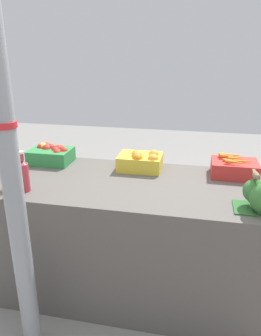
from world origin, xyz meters
The scene contains 10 objects.
ground_plane centered at (0.00, 0.00, 0.00)m, with size 10.00×10.00×0.00m, color gray.
market_table centered at (0.00, 0.00, 0.42)m, with size 1.82×0.84×0.84m, color #56514C.
support_pole centered at (-0.47, -0.64, 1.33)m, with size 0.12×0.12×2.65m.
apple_crate centered at (-0.69, 0.27, 0.91)m, with size 0.31×0.24×0.14m.
orange_crate centered at (0.02, 0.25, 0.91)m, with size 0.31×0.24×0.15m.
carrot_crate centered at (0.68, 0.26, 0.90)m, with size 0.31×0.24×0.14m.
broccoli_pile centered at (0.77, -0.26, 0.93)m, with size 0.22×0.21×0.18m.
juice_bottle_cloudy centered at (-0.72, -0.28, 0.96)m, with size 0.07×0.07×0.29m.
juice_bottle_ruby centered at (-0.62, -0.28, 0.95)m, with size 0.07×0.07×0.26m.
sparrow_bird centered at (0.74, -0.25, 1.04)m, with size 0.04×0.14×0.05m.
Camera 1 is at (0.42, -1.98, 1.69)m, focal length 35.00 mm.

